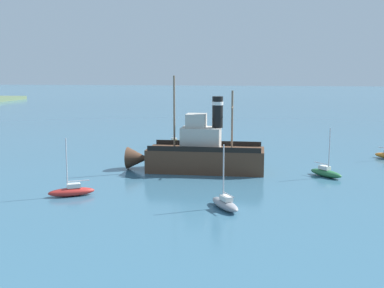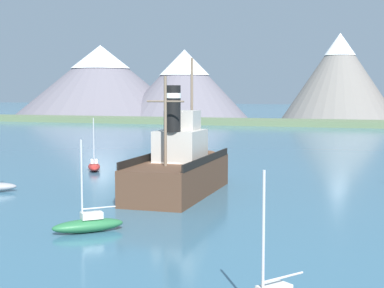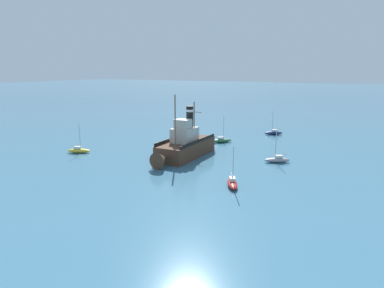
{
  "view_description": "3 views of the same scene",
  "coord_description": "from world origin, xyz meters",
  "px_view_note": "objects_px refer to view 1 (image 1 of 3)",
  "views": [
    {
      "loc": [
        -48.31,
        -5.9,
        10.34
      ],
      "look_at": [
        -0.8,
        1.76,
        3.04
      ],
      "focal_mm": 45.0,
      "sensor_mm": 36.0,
      "label": 1
    },
    {
      "loc": [
        14.37,
        -38.73,
        7.38
      ],
      "look_at": [
        0.85,
        2.6,
        3.48
      ],
      "focal_mm": 55.0,
      "sensor_mm": 36.0,
      "label": 2
    },
    {
      "loc": [
        -25.53,
        45.91,
        13.51
      ],
      "look_at": [
        -1.02,
        1.39,
        2.29
      ],
      "focal_mm": 32.0,
      "sensor_mm": 36.0,
      "label": 3
    }
  ],
  "objects_px": {
    "sailboat_grey": "(225,203)",
    "sailboat_red": "(72,191)",
    "sailboat_yellow": "(174,143)",
    "old_tugboat": "(200,154)",
    "sailboat_green": "(326,172)"
  },
  "relations": [
    {
      "from": "sailboat_green",
      "to": "sailboat_grey",
      "type": "height_order",
      "value": "same"
    },
    {
      "from": "sailboat_grey",
      "to": "sailboat_red",
      "type": "height_order",
      "value": "same"
    },
    {
      "from": "sailboat_green",
      "to": "sailboat_red",
      "type": "relative_size",
      "value": 1.0
    },
    {
      "from": "sailboat_grey",
      "to": "sailboat_green",
      "type": "bearing_deg",
      "value": -34.53
    },
    {
      "from": "sailboat_green",
      "to": "sailboat_grey",
      "type": "bearing_deg",
      "value": 145.47
    },
    {
      "from": "old_tugboat",
      "to": "sailboat_grey",
      "type": "relative_size",
      "value": 2.95
    },
    {
      "from": "sailboat_red",
      "to": "sailboat_yellow",
      "type": "height_order",
      "value": "same"
    },
    {
      "from": "old_tugboat",
      "to": "sailboat_green",
      "type": "bearing_deg",
      "value": -93.33
    },
    {
      "from": "old_tugboat",
      "to": "sailboat_yellow",
      "type": "height_order",
      "value": "old_tugboat"
    },
    {
      "from": "sailboat_green",
      "to": "sailboat_red",
      "type": "xyz_separation_m",
      "value": [
        -11.06,
        21.84,
        0.0
      ]
    },
    {
      "from": "sailboat_green",
      "to": "sailboat_red",
      "type": "height_order",
      "value": "same"
    },
    {
      "from": "sailboat_yellow",
      "to": "sailboat_red",
      "type": "bearing_deg",
      "value": 173.67
    },
    {
      "from": "sailboat_grey",
      "to": "sailboat_red",
      "type": "xyz_separation_m",
      "value": [
        1.76,
        13.02,
        0.0
      ]
    },
    {
      "from": "sailboat_green",
      "to": "sailboat_red",
      "type": "distance_m",
      "value": 24.48
    },
    {
      "from": "sailboat_grey",
      "to": "old_tugboat",
      "type": "bearing_deg",
      "value": 16.02
    }
  ]
}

